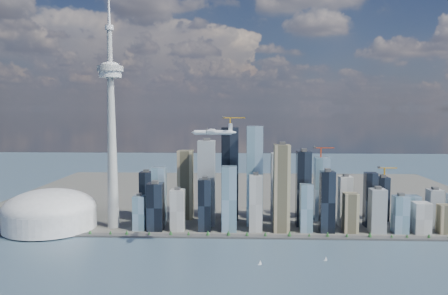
{
  "coord_description": "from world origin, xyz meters",
  "views": [
    {
      "loc": [
        -14.31,
        -640.48,
        267.4
      ],
      "look_at": [
        -49.61,
        260.0,
        187.99
      ],
      "focal_mm": 35.0,
      "sensor_mm": 36.0,
      "label": 1
    }
  ],
  "objects_px": {
    "needle_tower": "(111,123)",
    "sailboat_west": "(260,263)",
    "airplane": "(214,132)",
    "sailboat_east": "(326,259)",
    "dome_stadium": "(50,212)"
  },
  "relations": [
    {
      "from": "needle_tower",
      "to": "sailboat_west",
      "type": "relative_size",
      "value": 58.58
    },
    {
      "from": "needle_tower",
      "to": "sailboat_west",
      "type": "height_order",
      "value": "needle_tower"
    },
    {
      "from": "needle_tower",
      "to": "airplane",
      "type": "relative_size",
      "value": 6.92
    },
    {
      "from": "sailboat_west",
      "to": "sailboat_east",
      "type": "bearing_deg",
      "value": 2.4
    },
    {
      "from": "dome_stadium",
      "to": "airplane",
      "type": "xyz_separation_m",
      "value": [
        377.45,
        -178.42,
        188.43
      ]
    },
    {
      "from": "needle_tower",
      "to": "sailboat_east",
      "type": "xyz_separation_m",
      "value": [
        436.02,
        -193.68,
        -233.03
      ]
    },
    {
      "from": "airplane",
      "to": "sailboat_west",
      "type": "height_order",
      "value": "airplane"
    },
    {
      "from": "needle_tower",
      "to": "dome_stadium",
      "type": "xyz_separation_m",
      "value": [
        -140.0,
        -10.0,
        -196.4
      ]
    },
    {
      "from": "needle_tower",
      "to": "sailboat_west",
      "type": "distance_m",
      "value": 451.45
    },
    {
      "from": "dome_stadium",
      "to": "sailboat_east",
      "type": "bearing_deg",
      "value": -17.69
    },
    {
      "from": "needle_tower",
      "to": "dome_stadium",
      "type": "height_order",
      "value": "needle_tower"
    },
    {
      "from": "airplane",
      "to": "dome_stadium",
      "type": "bearing_deg",
      "value": 154.16
    },
    {
      "from": "needle_tower",
      "to": "airplane",
      "type": "xyz_separation_m",
      "value": [
        237.45,
        -188.42,
        -7.97
      ]
    },
    {
      "from": "sailboat_west",
      "to": "dome_stadium",
      "type": "bearing_deg",
      "value": 146.0
    },
    {
      "from": "airplane",
      "to": "sailboat_east",
      "type": "distance_m",
      "value": 300.18
    }
  ]
}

